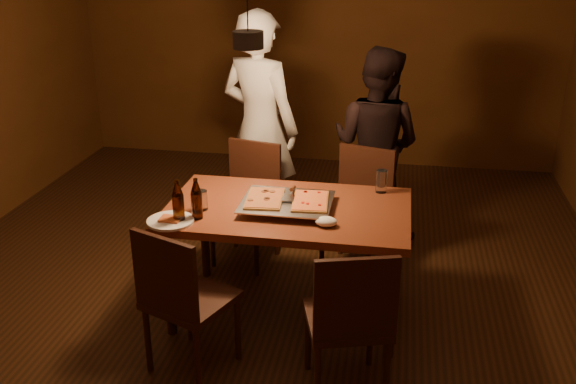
% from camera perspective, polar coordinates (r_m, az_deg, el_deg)
% --- Properties ---
extents(room_shell, '(6.00, 6.00, 6.00)m').
position_cam_1_polar(room_shell, '(3.88, -3.44, 8.24)').
color(room_shell, '#3B1F10').
rests_on(room_shell, ground).
extents(dining_table, '(1.50, 0.90, 0.75)m').
position_cam_1_polar(dining_table, '(4.00, 0.00, -2.31)').
color(dining_table, brown).
rests_on(dining_table, floor).
extents(chair_far_left, '(0.50, 0.50, 0.49)m').
position_cam_1_polar(chair_far_left, '(4.79, -3.47, 0.09)').
color(chair_far_left, '#38190F').
rests_on(chair_far_left, floor).
extents(chair_far_right, '(0.52, 0.52, 0.49)m').
position_cam_1_polar(chair_far_right, '(4.68, 6.44, -0.55)').
color(chair_far_right, '#38190F').
rests_on(chair_far_right, floor).
extents(chair_near_left, '(0.55, 0.55, 0.49)m').
position_cam_1_polar(chair_near_left, '(3.54, -9.59, -8.58)').
color(chair_near_left, '#38190F').
rests_on(chair_near_left, floor).
extents(chair_near_right, '(0.52, 0.52, 0.49)m').
position_cam_1_polar(chair_near_right, '(3.33, 5.61, -10.50)').
color(chair_near_right, '#38190F').
rests_on(chair_near_right, floor).
extents(pizza_tray, '(0.59, 0.50, 0.05)m').
position_cam_1_polar(pizza_tray, '(3.94, -0.11, -1.13)').
color(pizza_tray, silver).
rests_on(pizza_tray, dining_table).
extents(pizza_meat, '(0.25, 0.36, 0.02)m').
position_cam_1_polar(pizza_meat, '(3.95, -2.09, -0.54)').
color(pizza_meat, maroon).
rests_on(pizza_meat, pizza_tray).
extents(pizza_cheese, '(0.24, 0.35, 0.02)m').
position_cam_1_polar(pizza_cheese, '(3.91, 2.00, -0.78)').
color(pizza_cheese, gold).
rests_on(pizza_cheese, pizza_tray).
extents(spatula, '(0.09, 0.24, 0.04)m').
position_cam_1_polar(spatula, '(3.94, 0.13, -0.51)').
color(spatula, silver).
rests_on(spatula, pizza_tray).
extents(beer_bottle_a, '(0.07, 0.07, 0.26)m').
position_cam_1_polar(beer_bottle_a, '(3.77, -9.75, -0.81)').
color(beer_bottle_a, black).
rests_on(beer_bottle_a, dining_table).
extents(beer_bottle_b, '(0.07, 0.07, 0.25)m').
position_cam_1_polar(beer_bottle_b, '(3.80, -8.14, -0.59)').
color(beer_bottle_b, black).
rests_on(beer_bottle_b, dining_table).
extents(water_glass_left, '(0.08, 0.08, 0.12)m').
position_cam_1_polar(water_glass_left, '(3.94, -7.73, -0.73)').
color(water_glass_left, silver).
rests_on(water_glass_left, dining_table).
extents(water_glass_right, '(0.07, 0.07, 0.15)m').
position_cam_1_polar(water_glass_right, '(4.21, 8.31, 0.95)').
color(water_glass_right, silver).
rests_on(water_glass_right, dining_table).
extents(plate_slice, '(0.28, 0.28, 0.03)m').
position_cam_1_polar(plate_slice, '(3.82, -10.40, -2.52)').
color(plate_slice, white).
rests_on(plate_slice, dining_table).
extents(napkin, '(0.13, 0.10, 0.05)m').
position_cam_1_polar(napkin, '(3.71, 3.40, -2.63)').
color(napkin, white).
rests_on(napkin, dining_table).
extents(diner_white, '(0.78, 0.65, 1.82)m').
position_cam_1_polar(diner_white, '(5.04, -2.51, 5.71)').
color(diner_white, silver).
rests_on(diner_white, floor).
extents(diner_dark, '(0.92, 0.83, 1.54)m').
position_cam_1_polar(diner_dark, '(5.11, 7.82, 4.17)').
color(diner_dark, black).
rests_on(diner_dark, floor).
extents(pendant_lamp, '(0.18, 0.18, 1.10)m').
position_cam_1_polar(pendant_lamp, '(3.81, -3.57, 13.51)').
color(pendant_lamp, black).
rests_on(pendant_lamp, ceiling).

